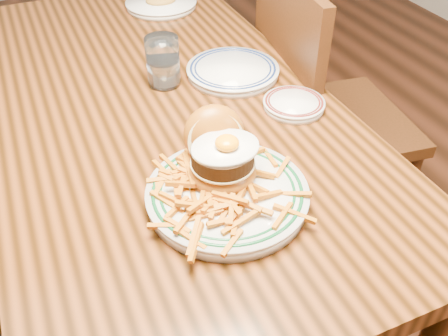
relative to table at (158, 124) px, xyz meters
name	(u,v)px	position (x,y,z in m)	size (l,w,h in m)	color
floor	(174,278)	(0.00, 0.00, -0.66)	(6.00, 6.00, 0.00)	black
table	(158,124)	(0.00, 0.00, 0.00)	(0.85, 1.60, 0.75)	black
chair_right	(318,113)	(0.55, 0.04, -0.14)	(0.52, 0.52, 0.98)	#3F1D0D
main_plate	(225,179)	(0.01, -0.42, 0.13)	(0.32, 0.34, 0.15)	silver
side_plate	(294,104)	(0.30, -0.19, 0.10)	(0.15, 0.15, 0.02)	silver
rear_plate	(233,71)	(0.23, 0.02, 0.10)	(0.25, 0.25, 0.03)	silver
water_glass	(163,64)	(0.04, 0.05, 0.15)	(0.09, 0.09, 0.13)	white
far_plate	(161,4)	(0.20, 0.56, 0.10)	(0.25, 0.25, 0.04)	silver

